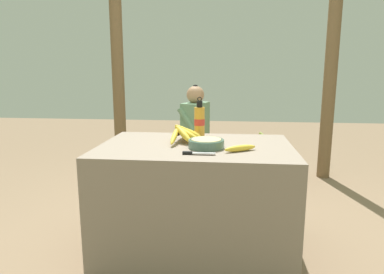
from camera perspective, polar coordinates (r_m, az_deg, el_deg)
ground_plane at (r=2.42m, az=0.58°, el=-18.42°), size 12.00×12.00×0.00m
market_counter at (r=2.26m, az=0.60°, el=-10.36°), size 1.20×0.81×0.73m
banana_bunch_ripe at (r=2.24m, az=-1.36°, el=0.74°), size 0.22×0.37×0.13m
serving_bowl at (r=2.06m, az=2.38°, el=-0.99°), size 0.22×0.22×0.06m
water_bottle at (r=2.41m, az=1.28°, el=2.67°), size 0.08×0.08×0.28m
loose_banana_front at (r=2.00m, az=8.04°, el=-1.87°), size 0.20×0.14×0.04m
knife at (r=1.90m, az=0.32°, el=-2.67°), size 0.18×0.03×0.02m
wooden_bench at (r=3.68m, az=4.53°, el=-2.17°), size 1.54×0.32×0.42m
seated_vendor at (r=3.64m, az=-0.15°, el=1.76°), size 0.46×0.43×1.04m
banana_bunch_green at (r=3.67m, az=11.88°, el=-0.23°), size 0.20×0.27×0.15m
support_post_near at (r=4.07m, az=-12.35°, el=13.06°), size 0.14×0.14×2.70m
support_post_far at (r=4.02m, az=22.29°, el=12.54°), size 0.14×0.14×2.70m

